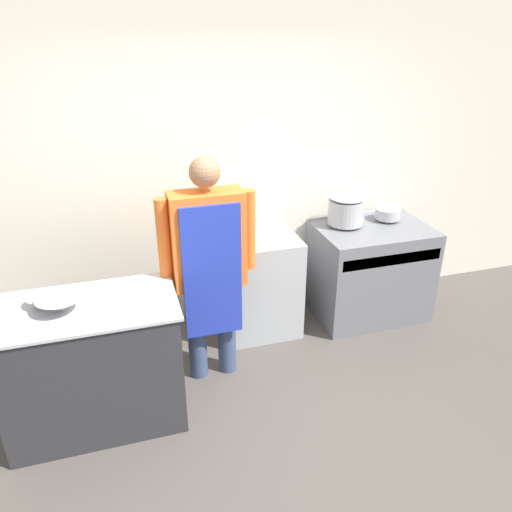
# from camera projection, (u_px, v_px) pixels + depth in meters

# --- Properties ---
(ground_plane) EXTENTS (14.00, 14.00, 0.00)m
(ground_plane) POSITION_uv_depth(u_px,v_px,m) (296.00, 455.00, 3.19)
(ground_plane) COLOR #4C4742
(wall_back) EXTENTS (8.00, 0.05, 2.70)m
(wall_back) POSITION_uv_depth(u_px,v_px,m) (222.00, 172.00, 4.22)
(wall_back) COLOR silver
(wall_back) RESTS_ON ground_plane
(prep_counter) EXTENTS (1.16, 0.65, 0.91)m
(prep_counter) POSITION_uv_depth(u_px,v_px,m) (93.00, 365.00, 3.31)
(prep_counter) COLOR #2D2D33
(prep_counter) RESTS_ON ground_plane
(stove) EXTENTS (1.00, 0.70, 0.88)m
(stove) POSITION_uv_depth(u_px,v_px,m) (369.00, 271.00, 4.58)
(stove) COLOR slate
(stove) RESTS_ON ground_plane
(fridge_unit) EXTENTS (0.67, 0.63, 0.88)m
(fridge_unit) POSITION_uv_depth(u_px,v_px,m) (257.00, 283.00, 4.35)
(fridge_unit) COLOR #A8ADB2
(fridge_unit) RESTS_ON ground_plane
(person_cook) EXTENTS (0.69, 0.24, 1.72)m
(person_cook) POSITION_uv_depth(u_px,v_px,m) (209.00, 259.00, 3.53)
(person_cook) COLOR #38476B
(person_cook) RESTS_ON ground_plane
(mixing_bowl) EXTENTS (0.28, 0.28, 0.09)m
(mixing_bowl) POSITION_uv_depth(u_px,v_px,m) (60.00, 304.00, 3.04)
(mixing_bowl) COLOR #B2B5BC
(mixing_bowl) RESTS_ON prep_counter
(small_bowl) EXTENTS (0.18, 0.18, 0.06)m
(small_bowl) POSITION_uv_depth(u_px,v_px,m) (42.00, 301.00, 3.10)
(small_bowl) COLOR #B2B5BC
(small_bowl) RESTS_ON prep_counter
(stock_pot) EXTENTS (0.31, 0.31, 0.27)m
(stock_pot) POSITION_uv_depth(u_px,v_px,m) (346.00, 209.00, 4.38)
(stock_pot) COLOR #B2B5BC
(stock_pot) RESTS_ON stove
(sauce_pot) EXTENTS (0.23, 0.23, 0.09)m
(sauce_pot) POSITION_uv_depth(u_px,v_px,m) (388.00, 213.00, 4.52)
(sauce_pot) COLOR #B2B5BC
(sauce_pot) RESTS_ON stove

